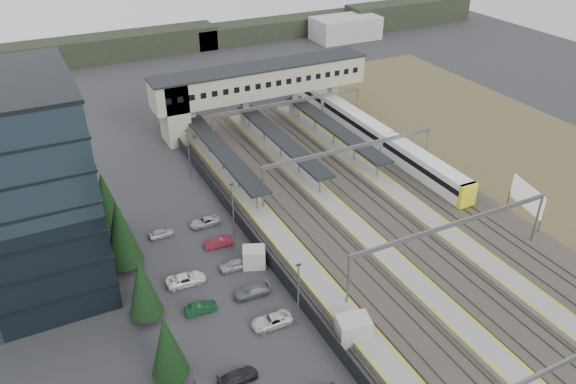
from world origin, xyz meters
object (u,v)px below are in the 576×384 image
footbridge (247,86)px  billboard (527,198)px  train (357,123)px  relay_cabin_near (353,329)px  relay_cabin_far (254,257)px

footbridge → billboard: (20.43, -46.26, -3.97)m
train → billboard: billboard is taller
relay_cabin_near → footbridge: bearing=77.9°
relay_cabin_far → train: size_ratio=0.06×
relay_cabin_near → train: 51.29m
relay_cabin_near → footbridge: footbridge is taller
relay_cabin_far → footbridge: size_ratio=0.08×
footbridge → train: footbridge is taller
relay_cabin_far → footbridge: footbridge is taller
train → billboard: size_ratio=8.85×
relay_cabin_near → footbridge: 55.96m
relay_cabin_near → relay_cabin_far: size_ratio=1.14×
train → footbridge: bearing=145.2°
train → relay_cabin_near: bearing=-123.0°
relay_cabin_far → billboard: size_ratio=0.51×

